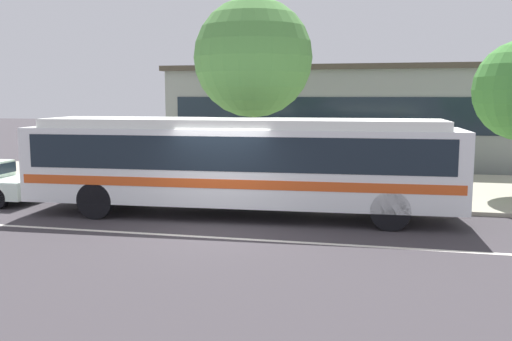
# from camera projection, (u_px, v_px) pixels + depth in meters

# --- Properties ---
(ground_plane) EXTENTS (120.00, 120.00, 0.00)m
(ground_plane) POSITION_uv_depth(u_px,v_px,m) (215.00, 229.00, 14.08)
(ground_plane) COLOR #3A353A
(sidewalk_slab) EXTENTS (60.00, 8.00, 0.12)m
(sidewalk_slab) POSITION_uv_depth(u_px,v_px,m) (271.00, 184.00, 20.92)
(sidewalk_slab) COLOR #A39D89
(sidewalk_slab) RESTS_ON ground_plane
(lane_stripe_center) EXTENTS (56.00, 0.16, 0.01)m
(lane_stripe_center) POSITION_uv_depth(u_px,v_px,m) (206.00, 237.00, 13.31)
(lane_stripe_center) COLOR silver
(lane_stripe_center) RESTS_ON ground_plane
(transit_bus) EXTENTS (11.93, 2.99, 2.70)m
(transit_bus) POSITION_uv_depth(u_px,v_px,m) (240.00, 160.00, 15.51)
(transit_bus) COLOR white
(transit_bus) RESTS_ON ground_plane
(pedestrian_waiting_near_sign) EXTENTS (0.48, 0.48, 1.65)m
(pedestrian_waiting_near_sign) POSITION_uv_depth(u_px,v_px,m) (308.00, 165.00, 18.35)
(pedestrian_waiting_near_sign) COLOR #6B694C
(pedestrian_waiting_near_sign) RESTS_ON sidewalk_slab
(bus_stop_sign) EXTENTS (0.17, 0.43, 2.40)m
(bus_stop_sign) POSITION_uv_depth(u_px,v_px,m) (409.00, 153.00, 16.53)
(bus_stop_sign) COLOR gray
(bus_stop_sign) RESTS_ON sidewalk_slab
(street_tree_near_stop) EXTENTS (4.12, 4.12, 6.57)m
(street_tree_near_stop) POSITION_uv_depth(u_px,v_px,m) (253.00, 58.00, 19.44)
(street_tree_near_stop) COLOR brown
(street_tree_near_stop) RESTS_ON sidewalk_slab
(station_building) EXTENTS (15.99, 6.41, 4.72)m
(station_building) POSITION_uv_depth(u_px,v_px,m) (336.00, 115.00, 27.86)
(station_building) COLOR gray
(station_building) RESTS_ON ground_plane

